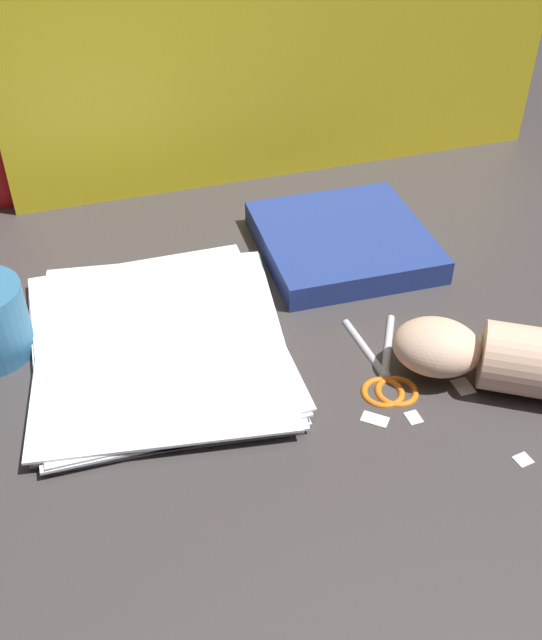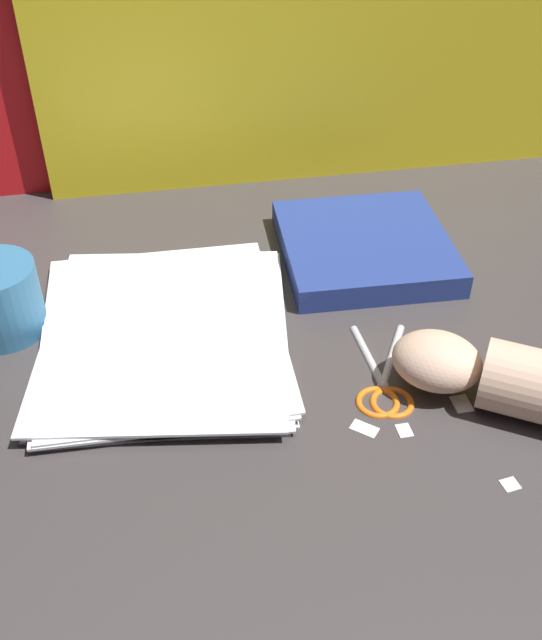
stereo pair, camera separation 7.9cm
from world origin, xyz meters
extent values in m
plane|color=#3D3838|center=(0.00, 0.00, 0.00)|extent=(6.00, 6.00, 0.00)
cube|color=red|center=(-0.21, 0.43, 0.18)|extent=(0.55, 0.07, 0.36)
cube|color=yellow|center=(0.14, 0.43, 0.23)|extent=(0.82, 0.08, 0.45)
cube|color=white|center=(-0.10, 0.06, 0.00)|extent=(0.27, 0.32, 0.00)
cube|color=white|center=(-0.10, 0.06, 0.00)|extent=(0.29, 0.33, 0.00)
cube|color=white|center=(-0.09, 0.05, 0.01)|extent=(0.28, 0.33, 0.00)
cube|color=white|center=(-0.10, 0.05, 0.01)|extent=(0.28, 0.33, 0.00)
cube|color=white|center=(-0.10, 0.06, 0.01)|extent=(0.29, 0.33, 0.00)
cube|color=white|center=(-0.10, 0.05, 0.02)|extent=(0.29, 0.33, 0.00)
cube|color=navy|center=(0.16, 0.20, 0.02)|extent=(0.22, 0.22, 0.03)
sphere|color=silver|center=(0.13, -0.05, 0.00)|extent=(0.01, 0.01, 0.01)
cylinder|color=silver|center=(0.13, 0.00, 0.00)|extent=(0.02, 0.10, 0.01)
torus|color=orange|center=(0.14, -0.07, 0.00)|extent=(0.05, 0.05, 0.01)
cylinder|color=silver|center=(0.15, 0.00, 0.00)|extent=(0.05, 0.10, 0.01)
torus|color=orange|center=(0.12, -0.07, 0.00)|extent=(0.06, 0.06, 0.01)
ellipsoid|color=beige|center=(0.19, -0.05, 0.04)|extent=(0.12, 0.11, 0.06)
cube|color=white|center=(0.14, -0.11, 0.00)|extent=(0.02, 0.02, 0.00)
cube|color=white|center=(0.10, -0.11, 0.00)|extent=(0.03, 0.03, 0.00)
cube|color=white|center=(0.22, -0.19, 0.00)|extent=(0.02, 0.02, 0.00)
cube|color=white|center=(0.21, -0.08, 0.00)|extent=(0.02, 0.03, 0.00)
camera|label=1|loc=(-0.12, -0.60, 0.55)|focal=42.00mm
camera|label=2|loc=(-0.04, -0.61, 0.55)|focal=42.00mm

